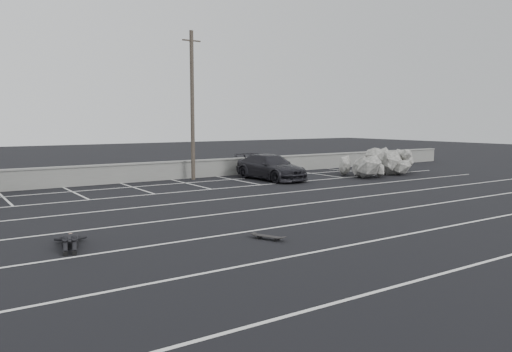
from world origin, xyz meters
TOP-DOWN VIEW (x-y plane):
  - ground at (0.00, 0.00)m, footprint 120.00×120.00m
  - seawall at (0.00, 14.00)m, footprint 50.00×0.45m
  - stall_lines at (-0.08, 4.41)m, footprint 36.00×20.05m
  - car_right at (5.82, 10.69)m, footprint 2.30×5.11m
  - utility_pole at (2.10, 13.20)m, footprint 1.13×0.23m
  - trash_bin at (6.89, 12.66)m, footprint 0.63×0.63m
  - riprap_pile at (13.36, 9.00)m, footprint 6.45×4.55m
  - person at (-7.64, 1.34)m, footprint 1.96×2.69m
  - skateboard at (-2.76, -1.20)m, footprint 0.58×0.90m

SIDE VIEW (x-z plane):
  - ground at x=0.00m, z-range 0.00..0.00m
  - stall_lines at x=-0.08m, z-range 0.00..0.01m
  - skateboard at x=-2.76m, z-range 0.03..0.14m
  - person at x=-7.64m, z-range 0.00..0.45m
  - trash_bin at x=6.89m, z-range 0.01..0.91m
  - seawall at x=0.00m, z-range 0.02..1.08m
  - riprap_pile at x=13.36m, z-range -0.25..1.51m
  - car_right at x=5.82m, z-range 0.00..1.45m
  - utility_pole at x=2.10m, z-range 0.05..8.50m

